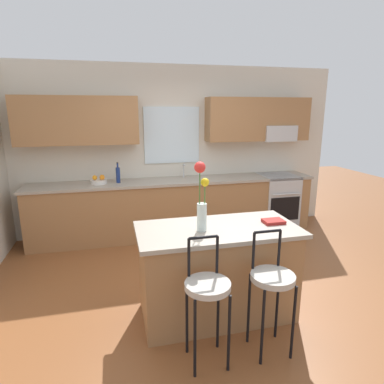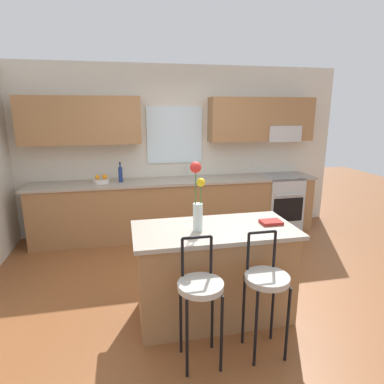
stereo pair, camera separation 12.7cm
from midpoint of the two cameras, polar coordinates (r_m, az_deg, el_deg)
ground_plane at (r=3.99m, az=2.85°, el=-16.02°), size 14.00×14.00×0.00m
back_wall_assembly at (r=5.42m, az=-1.98°, el=8.90°), size 5.60×0.50×2.70m
counter_run at (r=5.34m, az=-1.71°, el=-2.62°), size 4.56×0.64×0.92m
sink_faucet at (r=5.37m, az=-0.32°, el=4.01°), size 0.02×0.13×0.23m
oven_range at (r=5.88m, az=15.67°, el=-1.62°), size 0.60×0.64×0.92m
kitchen_island at (r=3.30m, az=4.93°, el=-13.71°), size 1.53×0.76×0.92m
bar_stool_near at (r=2.65m, az=2.89°, el=-16.87°), size 0.36×0.36×1.04m
bar_stool_middle at (r=2.83m, az=14.13°, el=-15.22°), size 0.36×0.36×1.04m
flower_vase at (r=2.94m, az=2.22°, el=-1.24°), size 0.14×0.10×0.64m
cookbook at (r=3.31m, az=14.67°, el=-5.12°), size 0.20×0.15×0.03m
fruit_bowl_oranges at (r=5.15m, az=-14.83°, el=1.99°), size 0.24×0.24×0.13m
bottle_olive_oil at (r=5.12m, az=-11.66°, el=3.06°), size 0.06×0.06×0.31m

